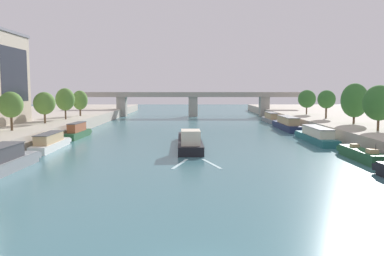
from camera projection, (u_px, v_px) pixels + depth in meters
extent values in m
cube|color=black|center=(188.00, 143.00, 57.53)|extent=(3.83, 17.99, 1.16)
cube|color=black|center=(187.00, 135.00, 66.77)|extent=(3.19, 1.33, 0.95)
cube|color=black|center=(188.00, 139.00, 57.47)|extent=(3.90, 17.99, 0.06)
cube|color=beige|center=(189.00, 137.00, 51.32)|extent=(2.60, 3.65, 1.93)
cube|color=black|center=(188.00, 134.00, 53.08)|extent=(2.00, 0.09, 0.54)
cube|color=brown|center=(187.00, 136.00, 59.23)|extent=(2.86, 9.38, 0.36)
cylinder|color=#232328|center=(192.00, 140.00, 52.09)|extent=(0.07, 0.07, 1.10)
cube|color=silver|center=(209.00, 164.00, 44.47)|extent=(2.16, 5.83, 0.03)
cube|color=silver|center=(178.00, 164.00, 44.35)|extent=(1.84, 5.90, 0.03)
cube|color=gray|center=(26.00, 155.00, 46.11)|extent=(2.78, 1.31, 0.98)
cube|color=silver|center=(49.00, 146.00, 55.08)|extent=(2.44, 11.19, 0.97)
cube|color=silver|center=(62.00, 140.00, 60.96)|extent=(2.16, 1.25, 0.84)
cube|color=silver|center=(48.00, 142.00, 55.03)|extent=(2.49, 11.19, 0.06)
cube|color=tan|center=(47.00, 138.00, 54.40)|extent=(1.97, 7.17, 1.30)
cube|color=#4C4C51|center=(47.00, 133.00, 54.33)|extent=(2.11, 7.39, 0.08)
cylinder|color=#232328|center=(42.00, 142.00, 51.65)|extent=(0.07, 0.07, 1.10)
cube|color=#235633|center=(76.00, 135.00, 67.98)|extent=(2.11, 9.38, 1.11)
cube|color=#235633|center=(85.00, 131.00, 72.95)|extent=(1.72, 1.30, 0.92)
cube|color=#235633|center=(76.00, 131.00, 67.92)|extent=(2.14, 9.38, 0.06)
cube|color=#9E5133|center=(75.00, 127.00, 67.38)|extent=(1.67, 6.02, 1.48)
cube|color=#4C4C51|center=(75.00, 123.00, 67.30)|extent=(1.78, 6.20, 0.08)
cylinder|color=#232328|center=(72.00, 130.00, 65.07)|extent=(0.07, 0.07, 1.10)
cube|color=#235633|center=(359.00, 155.00, 46.64)|extent=(1.99, 9.35, 1.25)
cube|color=#235633|center=(343.00, 148.00, 51.61)|extent=(1.80, 1.28, 1.00)
cube|color=#235633|center=(360.00, 150.00, 46.57)|extent=(2.03, 9.35, 0.06)
cube|color=tan|center=(352.00, 145.00, 48.59)|extent=(0.95, 0.91, 0.40)
cube|color=tan|center=(370.00, 151.00, 43.95)|extent=(1.05, 1.11, 0.48)
cylinder|color=#232328|center=(373.00, 148.00, 43.74)|extent=(0.07, 0.07, 1.10)
cube|color=#23666B|center=(314.00, 139.00, 62.80)|extent=(2.73, 14.70, 1.03)
cube|color=#23666B|center=(300.00, 133.00, 70.45)|extent=(2.56, 1.23, 0.88)
cube|color=#23666B|center=(314.00, 135.00, 62.75)|extent=(2.78, 14.70, 0.06)
cube|color=beige|center=(315.00, 132.00, 61.94)|extent=(2.23, 9.41, 1.36)
cube|color=#4C4C51|center=(315.00, 127.00, 61.87)|extent=(2.39, 9.69, 0.08)
cylinder|color=#232328|center=(326.00, 135.00, 58.30)|extent=(0.07, 0.07, 1.10)
cube|color=#1E284C|center=(285.00, 127.00, 82.20)|extent=(2.73, 15.81, 1.22)
cube|color=#1E284C|center=(276.00, 123.00, 90.40)|extent=(2.58, 1.26, 0.98)
cube|color=#1E284C|center=(285.00, 124.00, 82.13)|extent=(2.78, 15.81, 0.06)
cube|color=tan|center=(286.00, 120.00, 81.27)|extent=(2.23, 10.12, 1.49)
cube|color=#4C4C51|center=(286.00, 117.00, 81.19)|extent=(2.40, 10.42, 0.08)
cylinder|color=#232328|center=(293.00, 123.00, 77.36)|extent=(0.07, 0.07, 1.10)
cube|color=gray|center=(268.00, 120.00, 100.31)|extent=(2.29, 12.36, 0.97)
cube|color=gray|center=(264.00, 118.00, 106.79)|extent=(2.09, 1.23, 0.85)
cube|color=gray|center=(269.00, 118.00, 100.26)|extent=(2.33, 12.36, 0.06)
cube|color=tan|center=(269.00, 116.00, 99.57)|extent=(1.86, 7.92, 1.47)
cube|color=#4C4C51|center=(269.00, 113.00, 99.49)|extent=(1.99, 8.15, 0.08)
cylinder|color=#232328|center=(273.00, 117.00, 96.52)|extent=(0.07, 0.07, 1.10)
cylinder|color=brown|center=(9.00, 121.00, 57.71)|extent=(0.35, 0.35, 2.82)
ellipsoid|color=#568438|center=(8.00, 105.00, 57.46)|extent=(3.55, 3.55, 3.88)
cylinder|color=brown|center=(43.00, 116.00, 70.00)|extent=(0.34, 0.34, 2.53)
ellipsoid|color=#568438|center=(42.00, 103.00, 69.76)|extent=(3.84, 3.84, 4.05)
cylinder|color=brown|center=(63.00, 112.00, 79.38)|extent=(0.33, 0.33, 2.83)
ellipsoid|color=#568438|center=(63.00, 99.00, 79.11)|extent=(3.85, 3.85, 4.58)
cylinder|color=brown|center=(78.00, 111.00, 89.54)|extent=(0.39, 0.39, 2.42)
ellipsoid|color=#568438|center=(78.00, 100.00, 89.29)|extent=(3.48, 3.48, 4.45)
cylinder|color=brown|center=(376.00, 122.00, 58.03)|extent=(0.35, 0.35, 2.70)
ellipsoid|color=#336B2D|center=(377.00, 103.00, 57.74)|extent=(4.68, 4.68, 5.32)
cylinder|color=brown|center=(352.00, 117.00, 69.44)|extent=(0.39, 0.39, 2.52)
ellipsoid|color=#336B2D|center=(352.00, 100.00, 69.15)|extent=(4.76, 4.76, 6.10)
cylinder|color=brown|center=(324.00, 111.00, 81.98)|extent=(0.39, 0.39, 2.99)
ellipsoid|color=#336B2D|center=(324.00, 99.00, 81.72)|extent=(3.69, 3.69, 3.88)
cylinder|color=brown|center=(305.00, 109.00, 95.00)|extent=(0.32, 0.32, 2.61)
ellipsoid|color=#336B2D|center=(305.00, 99.00, 94.75)|extent=(4.26, 4.26, 4.38)
cube|color=#232833|center=(13.00, 75.00, 68.13)|extent=(0.04, 10.31, 9.51)
cube|color=#9E998E|center=(191.00, 96.00, 121.06)|extent=(68.71, 4.40, 0.60)
cube|color=#9E998E|center=(191.00, 94.00, 118.99)|extent=(68.71, 0.30, 0.90)
cube|color=#9E998E|center=(191.00, 93.00, 122.97)|extent=(68.71, 0.30, 0.90)
cube|color=#9E998E|center=(120.00, 107.00, 121.28)|extent=(2.80, 3.60, 6.09)
cube|color=#9E998E|center=(191.00, 107.00, 121.39)|extent=(2.80, 3.60, 6.09)
cube|color=#9E998E|center=(262.00, 107.00, 121.50)|extent=(2.80, 3.60, 6.09)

